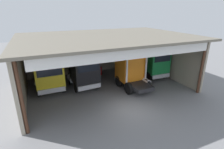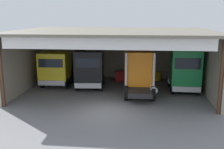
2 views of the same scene
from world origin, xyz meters
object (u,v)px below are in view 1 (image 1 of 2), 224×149
object	(u,v)px
truck_yellow_yard_outside	(49,75)
oil_drum	(123,66)
truck_green_left_bay	(154,62)
truck_black_center_left_bay	(84,71)
truck_orange_center_bay	(131,69)
tool_cart	(98,71)

from	to	relation	value
truck_yellow_yard_outside	oil_drum	bearing A→B (deg)	-162.70
truck_green_left_bay	oil_drum	world-z (taller)	truck_green_left_bay
truck_black_center_left_bay	truck_green_left_bay	world-z (taller)	truck_green_left_bay
truck_black_center_left_bay	truck_orange_center_bay	size ratio (longest dim) A/B	1.06
truck_yellow_yard_outside	truck_orange_center_bay	world-z (taller)	truck_orange_center_bay
truck_black_center_left_bay	oil_drum	xyz separation A→B (m)	(6.41, 3.72, -1.41)
truck_orange_center_bay	truck_green_left_bay	distance (m)	4.06
truck_orange_center_bay	tool_cart	distance (m)	5.47
truck_black_center_left_bay	tool_cart	world-z (taller)	truck_black_center_left_bay
truck_orange_center_bay	truck_green_left_bay	world-z (taller)	truck_green_left_bay
truck_yellow_yard_outside	truck_black_center_left_bay	world-z (taller)	truck_black_center_left_bay
truck_yellow_yard_outside	tool_cart	world-z (taller)	truck_yellow_yard_outside
tool_cart	truck_green_left_bay	bearing A→B (deg)	-31.49
truck_orange_center_bay	tool_cart	bearing A→B (deg)	110.28
truck_yellow_yard_outside	truck_orange_center_bay	distance (m)	8.15
truck_yellow_yard_outside	tool_cart	xyz separation A→B (m)	(5.88, 2.67, -1.22)
truck_black_center_left_bay	truck_orange_center_bay	xyz separation A→B (m)	(4.52, -1.71, 0.07)
truck_green_left_bay	oil_drum	bearing A→B (deg)	-63.08
truck_green_left_bay	oil_drum	size ratio (longest dim) A/B	5.20
truck_orange_center_bay	tool_cart	size ratio (longest dim) A/B	4.36
truck_orange_center_bay	truck_yellow_yard_outside	bearing A→B (deg)	162.66
tool_cart	truck_orange_center_bay	bearing A→B (deg)	-68.35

